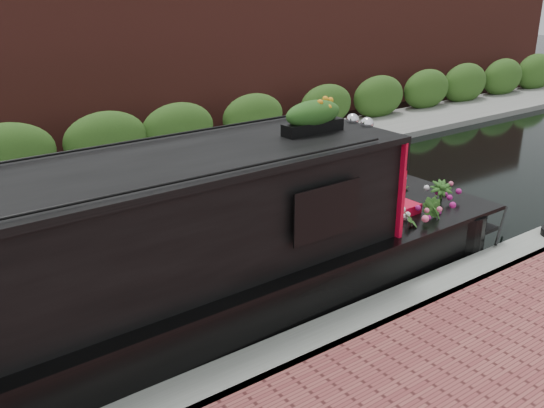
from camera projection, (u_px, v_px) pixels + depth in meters
ground at (219, 247)px, 10.12m from camera, size 80.00×80.00×0.00m
near_bank_coping at (357, 335)px, 7.63m from camera, size 40.00×0.60×0.50m
far_bank_path at (118, 182)px, 13.29m from camera, size 40.00×2.40×0.34m
far_hedge at (103, 172)px, 13.96m from camera, size 40.00×1.10×2.80m
far_brick_wall at (72, 152)px, 15.55m from camera, size 40.00×1.00×8.00m
narrowboat at (69, 302)px, 6.67m from camera, size 12.60×2.40×2.95m
rope_fender at (449, 223)px, 10.59m from camera, size 0.40×0.39×0.40m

